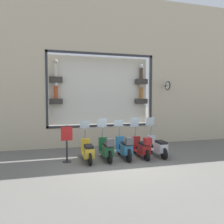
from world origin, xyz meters
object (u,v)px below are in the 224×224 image
(scooter_red_1, at_px, (142,147))
(scooter_teal_2, at_px, (125,148))
(scooter_yellow_4, at_px, (88,151))
(scooter_green_3, at_px, (107,149))
(scooter_silver_0, at_px, (158,146))
(shop_sign_post, at_px, (67,143))

(scooter_red_1, relative_size, scooter_teal_2, 0.99)
(scooter_teal_2, relative_size, scooter_yellow_4, 1.01)
(scooter_teal_2, relative_size, scooter_green_3, 1.00)
(scooter_silver_0, relative_size, shop_sign_post, 1.23)
(scooter_teal_2, height_order, scooter_yellow_4, scooter_teal_2)
(scooter_silver_0, height_order, shop_sign_post, scooter_silver_0)
(scooter_green_3, bearing_deg, scooter_red_1, -90.34)
(scooter_red_1, xyz_separation_m, scooter_yellow_4, (0.06, 2.32, -0.04))
(scooter_teal_2, xyz_separation_m, scooter_green_3, (-0.00, 0.77, -0.00))
(scooter_silver_0, bearing_deg, scooter_yellow_4, 90.07)
(scooter_silver_0, distance_m, scooter_teal_2, 1.55)
(scooter_silver_0, xyz_separation_m, scooter_yellow_4, (-0.00, 3.09, -0.01))
(scooter_teal_2, bearing_deg, scooter_red_1, -90.75)
(scooter_red_1, distance_m, scooter_green_3, 1.54)
(scooter_teal_2, bearing_deg, scooter_yellow_4, 88.03)
(shop_sign_post, bearing_deg, scooter_teal_2, -94.08)
(shop_sign_post, bearing_deg, scooter_silver_0, -91.64)
(scooter_green_3, distance_m, scooter_yellow_4, 0.78)
(scooter_silver_0, relative_size, scooter_teal_2, 0.99)
(scooter_silver_0, height_order, scooter_green_3, same)
(scooter_green_3, relative_size, shop_sign_post, 1.23)
(scooter_silver_0, height_order, scooter_yellow_4, scooter_silver_0)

